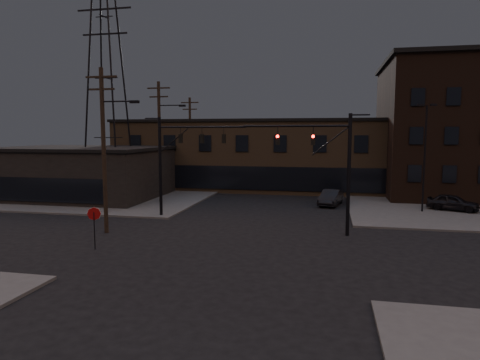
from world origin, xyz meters
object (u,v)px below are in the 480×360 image
(parked_car_lot_a, at_px, (453,202))
(parked_car_lot_b, at_px, (428,190))
(stop_sign, at_px, (94,218))
(traffic_signal_near, at_px, (331,161))
(car_crossing, at_px, (331,197))
(traffic_signal_far, at_px, (175,155))

(parked_car_lot_a, relative_size, parked_car_lot_b, 1.01)
(stop_sign, relative_size, parked_car_lot_a, 0.60)
(stop_sign, distance_m, parked_car_lot_a, 29.13)
(traffic_signal_near, bearing_deg, parked_car_lot_a, 45.59)
(stop_sign, height_order, parked_car_lot_a, stop_sign)
(parked_car_lot_b, distance_m, car_crossing, 12.42)
(stop_sign, xyz_separation_m, parked_car_lot_b, (23.47, 25.79, -1.11))
(traffic_signal_near, relative_size, parked_car_lot_a, 1.95)
(traffic_signal_far, bearing_deg, parked_car_lot_a, 17.39)
(traffic_signal_near, distance_m, car_crossing, 12.69)
(car_crossing, bearing_deg, parked_car_lot_b, 48.82)
(stop_sign, relative_size, car_crossing, 0.56)
(parked_car_lot_b, height_order, car_crossing, car_crossing)
(parked_car_lot_a, relative_size, car_crossing, 0.92)
(stop_sign, distance_m, parked_car_lot_b, 34.89)
(parked_car_lot_a, xyz_separation_m, parked_car_lot_b, (-0.17, 8.81, -0.11))
(traffic_signal_near, height_order, stop_sign, traffic_signal_near)
(traffic_signal_near, xyz_separation_m, parked_car_lot_a, (10.29, 10.50, -4.08))
(car_crossing, bearing_deg, parked_car_lot_a, 4.41)
(stop_sign, xyz_separation_m, parked_car_lot_a, (23.65, 16.99, -0.99))
(stop_sign, xyz_separation_m, car_crossing, (13.45, 18.46, -1.11))
(traffic_signal_near, bearing_deg, stop_sign, -154.10)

